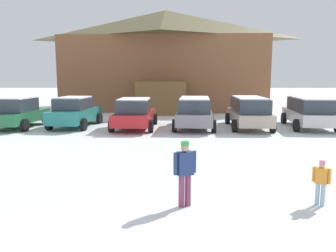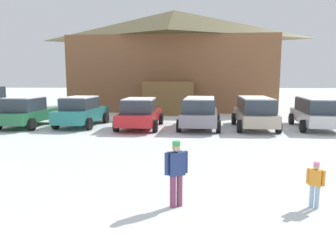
% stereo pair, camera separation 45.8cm
% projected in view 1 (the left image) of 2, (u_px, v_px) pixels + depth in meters
% --- Properties ---
extents(ski_lodge, '(17.04, 10.82, 8.32)m').
position_uv_depth(ski_lodge, '(165.00, 60.00, 28.26)').
color(ski_lodge, brown).
rests_on(ski_lodge, ground).
extents(parked_green_coupe, '(2.26, 4.13, 1.65)m').
position_uv_depth(parked_green_coupe, '(18.00, 113.00, 17.58)').
color(parked_green_coupe, '#266C42').
rests_on(parked_green_coupe, ground).
extents(parked_teal_hatchback, '(2.36, 4.38, 1.66)m').
position_uv_depth(parked_teal_hatchback, '(75.00, 112.00, 17.95)').
color(parked_teal_hatchback, '#247B77').
rests_on(parked_teal_hatchback, ground).
extents(parked_red_sedan, '(2.30, 4.66, 1.61)m').
position_uv_depth(parked_red_sedan, '(135.00, 113.00, 17.45)').
color(parked_red_sedan, red).
rests_on(parked_red_sedan, ground).
extents(parked_grey_wagon, '(2.45, 4.57, 1.65)m').
position_uv_depth(parked_grey_wagon, '(195.00, 112.00, 17.44)').
color(parked_grey_wagon, gray).
rests_on(parked_grey_wagon, ground).
extents(parked_beige_suv, '(2.28, 4.73, 1.67)m').
position_uv_depth(parked_beige_suv, '(249.00, 111.00, 17.49)').
color(parked_beige_suv, '#AF9E8D').
rests_on(parked_beige_suv, ground).
extents(parked_silver_wagon, '(2.60, 4.82, 1.64)m').
position_uv_depth(parked_silver_wagon, '(309.00, 111.00, 17.57)').
color(parked_silver_wagon, silver).
rests_on(parked_silver_wagon, ground).
extents(skier_child_in_orange_jacket, '(0.32, 0.25, 0.99)m').
position_uv_depth(skier_child_in_orange_jacket, '(321.00, 180.00, 6.91)').
color(skier_child_in_orange_jacket, '#94B8D1').
rests_on(skier_child_in_orange_jacket, ground).
extents(skier_teen_in_navy_coat, '(0.48, 0.32, 1.41)m').
position_uv_depth(skier_teen_in_navy_coat, '(185.00, 170.00, 6.84)').
color(skier_teen_in_navy_coat, '#7E3A59').
rests_on(skier_teen_in_navy_coat, ground).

